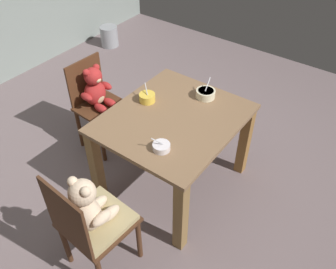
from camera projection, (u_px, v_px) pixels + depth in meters
The scene contains 8 objects.
ground_plane at pixel (173, 183), 3.09m from camera, with size 5.20×5.20×0.04m.
dining_table at pixel (173, 132), 2.71m from camera, with size 1.04×0.90×0.70m.
teddy_chair_near_left at pixel (90, 214), 2.14m from camera, with size 0.43×0.43×0.89m.
teddy_chair_far_center at pixel (96, 95), 3.11m from camera, with size 0.42×0.39×0.83m.
porridge_bowl_yellow_far_center at pixel (147, 97), 2.74m from camera, with size 0.12×0.12×0.13m.
porridge_bowl_cream_near_right at pixel (206, 94), 2.78m from camera, with size 0.16×0.15×0.14m.
porridge_bowl_white_near_left at pixel (161, 147), 2.34m from camera, with size 0.12×0.12×0.10m.
metal_pail at pixel (109, 36), 4.86m from camera, with size 0.23×0.23×0.27m, color #93969B.
Camera 1 is at (-1.68, -1.18, 2.32)m, focal length 38.22 mm.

